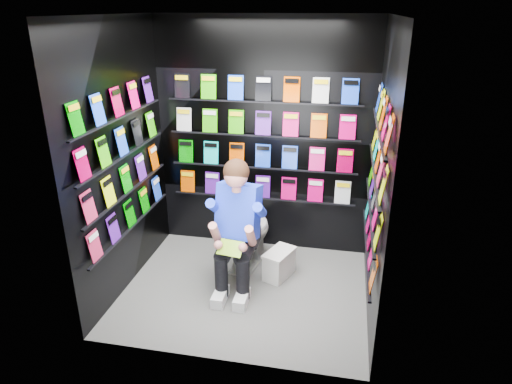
# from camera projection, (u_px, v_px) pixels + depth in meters

# --- Properties ---
(floor) EXTENTS (2.40, 2.40, 0.00)m
(floor) POSITION_uv_depth(u_px,v_px,m) (245.00, 290.00, 4.61)
(floor) COLOR #5E5E5B
(floor) RESTS_ON ground
(ceiling) EXTENTS (2.40, 2.40, 0.00)m
(ceiling) POSITION_uv_depth(u_px,v_px,m) (242.00, 15.00, 3.63)
(ceiling) COLOR white
(ceiling) RESTS_ON floor
(wall_back) EXTENTS (2.40, 0.04, 2.60)m
(wall_back) POSITION_uv_depth(u_px,v_px,m) (264.00, 139.00, 5.03)
(wall_back) COLOR black
(wall_back) RESTS_ON floor
(wall_front) EXTENTS (2.40, 0.04, 2.60)m
(wall_front) POSITION_uv_depth(u_px,v_px,m) (212.00, 215.00, 3.21)
(wall_front) COLOR black
(wall_front) RESTS_ON floor
(wall_left) EXTENTS (0.04, 2.00, 2.60)m
(wall_left) POSITION_uv_depth(u_px,v_px,m) (121.00, 161.00, 4.34)
(wall_left) COLOR black
(wall_left) RESTS_ON floor
(wall_right) EXTENTS (0.04, 2.00, 2.60)m
(wall_right) POSITION_uv_depth(u_px,v_px,m) (380.00, 178.00, 3.90)
(wall_right) COLOR black
(wall_right) RESTS_ON floor
(comics_back) EXTENTS (2.10, 0.06, 1.37)m
(comics_back) POSITION_uv_depth(u_px,v_px,m) (263.00, 140.00, 5.00)
(comics_back) COLOR #D60466
(comics_back) RESTS_ON wall_back
(comics_left) EXTENTS (0.06, 1.70, 1.37)m
(comics_left) POSITION_uv_depth(u_px,v_px,m) (124.00, 160.00, 4.33)
(comics_left) COLOR #D60466
(comics_left) RESTS_ON wall_left
(comics_right) EXTENTS (0.06, 1.70, 1.37)m
(comics_right) POSITION_uv_depth(u_px,v_px,m) (377.00, 177.00, 3.91)
(comics_right) COLOR #D60466
(comics_right) RESTS_ON wall_right
(toilet) EXTENTS (0.53, 0.81, 0.73)m
(toilet) POSITION_uv_depth(u_px,v_px,m) (247.00, 233.00, 4.97)
(toilet) COLOR silver
(toilet) RESTS_ON floor
(longbox) EXTENTS (0.32, 0.41, 0.27)m
(longbox) POSITION_uv_depth(u_px,v_px,m) (279.00, 265.00, 4.80)
(longbox) COLOR white
(longbox) RESTS_ON floor
(longbox_lid) EXTENTS (0.34, 0.44, 0.03)m
(longbox_lid) POSITION_uv_depth(u_px,v_px,m) (279.00, 252.00, 4.74)
(longbox_lid) COLOR white
(longbox_lid) RESTS_ON longbox
(reader) EXTENTS (0.67, 0.89, 1.50)m
(reader) POSITION_uv_depth(u_px,v_px,m) (239.00, 212.00, 4.47)
(reader) COLOR #0D2AF2
(reader) RESTS_ON toilet
(held_comic) EXTENTS (0.26, 0.17, 0.10)m
(held_comic) POSITION_uv_depth(u_px,v_px,m) (231.00, 248.00, 4.23)
(held_comic) COLOR #16A219
(held_comic) RESTS_ON reader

